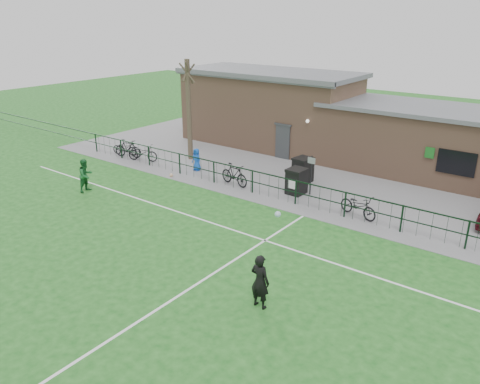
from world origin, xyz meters
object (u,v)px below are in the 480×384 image
Objects in this scene: sign_post at (311,175)px; ball_ground at (171,175)px; bicycle_a at (125,148)px; spectator_child at (197,159)px; wheelie_bin_right at (303,171)px; bicycle_b at (128,148)px; bare_tree at (189,111)px; outfield_player at (86,175)px; bicycle_c at (143,153)px; wheelie_bin_left at (297,182)px; bicycle_e at (358,206)px; bicycle_d at (234,175)px.

sign_post is 10.01× the size of ball_ground.
spectator_child is (5.75, 0.41, 0.18)m from bicycle_a.
bicycle_a is (-11.56, -2.37, -0.16)m from wheelie_bin_right.
wheelie_bin_right is at bearing -92.95° from bicycle_b.
ball_ground is (-0.37, -1.69, -0.56)m from spectator_child.
outfield_player is (-0.33, -7.32, -2.16)m from bare_tree.
bicycle_c is 5.50m from outfield_player.
bicycle_e is at bearing -10.97° from wheelie_bin_left.
bare_tree is 12.38m from bicycle_e.
wheelie_bin_left is 0.98× the size of wheelie_bin_right.
bare_tree is 4.68× the size of spectator_child.
bicycle_a is at bearing 166.63° from ball_ground.
spectator_child is (-10.09, 0.60, 0.13)m from bicycle_e.
bicycle_a is at bearing -153.86° from bare_tree.
bare_tree is 3.00× the size of sign_post.
wheelie_bin_left is 6.04× the size of ball_ground.
bicycle_e is at bearing -20.45° from sign_post.
bicycle_a reaches higher than ball_ground.
bicycle_b is 5.22m from spectator_child.
sign_post reaches higher than spectator_child.
bicycle_c reaches higher than bicycle_e.
bicycle_b is at bearing 71.58° from bicycle_c.
bicycle_d is (8.98, -0.26, 0.12)m from bicycle_a.
bicycle_a is at bearing -175.11° from wheelie_bin_left.
outfield_player is at bearing -162.78° from bicycle_a.
spectator_child is at bearing -29.17° from outfield_player.
bicycle_d is 6.85m from bicycle_e.
ball_ground is (-10.46, -1.08, -0.43)m from bicycle_e.
bicycle_b is 0.98× the size of bicycle_d.
bare_tree is at bearing 173.75° from sign_post.
wheelie_bin_right is (7.67, 0.46, -2.36)m from bare_tree.
bicycle_c is 3.69m from ball_ground.
outfield_player is (-8.01, -7.78, 0.20)m from wheelie_bin_right.
wheelie_bin_right is at bearing 131.34° from sign_post.
sign_post is (8.94, -0.98, -1.98)m from bare_tree.
wheelie_bin_left is at bearing 93.25° from bicycle_e.
bicycle_c is at bearing -104.80° from bicycle_b.
wheelie_bin_left is 0.94× the size of spectator_child.
wheelie_bin_right is 7.20m from ball_ground.
bicycle_b is at bearing 106.20° from bicycle_e.
bicycle_c is at bearing 162.64° from ball_ground.
wheelie_bin_left is 0.62× the size of bicycle_c.
bicycle_d is (7.11, -0.07, 0.06)m from bicycle_c.
bicycle_d is 7.50m from outfield_player.
wheelie_bin_left is 12.22m from bicycle_a.
ball_ground is (-3.61, -1.02, -0.49)m from bicycle_d.
bicycle_c is at bearing 9.23° from outfield_player.
sign_post is at bearing -41.53° from wheelie_bin_right.
bicycle_b is 0.96× the size of bicycle_c.
wheelie_bin_left is at bearing -103.05° from bicycle_a.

